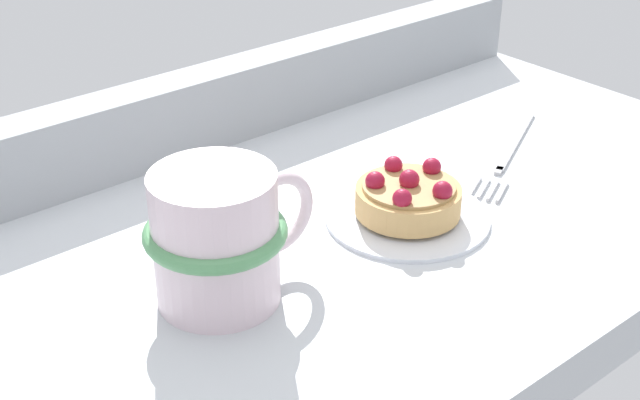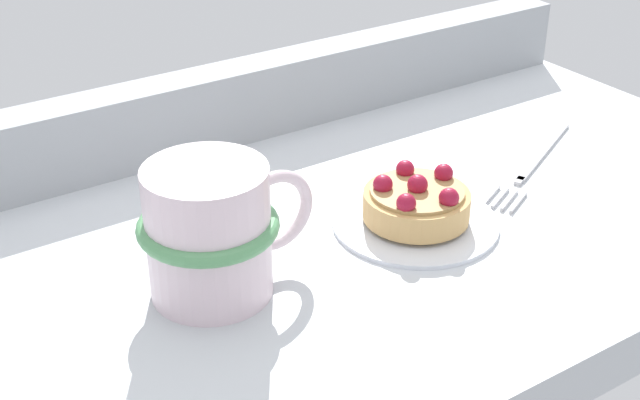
{
  "view_description": "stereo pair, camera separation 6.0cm",
  "coord_description": "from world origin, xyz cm",
  "px_view_note": "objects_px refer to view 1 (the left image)",
  "views": [
    {
      "loc": [
        -34.97,
        -42.35,
        33.59
      ],
      "look_at": [
        -1.06,
        -2.21,
        4.45
      ],
      "focal_mm": 50.13,
      "sensor_mm": 36.0,
      "label": 1
    },
    {
      "loc": [
        -30.18,
        -45.95,
        33.59
      ],
      "look_at": [
        -1.06,
        -2.21,
        4.45
      ],
      "focal_mm": 50.13,
      "sensor_mm": 36.0,
      "label": 2
    }
  ],
  "objects_px": {
    "raspberry_tart": "(408,196)",
    "coffee_mug": "(218,237)",
    "dessert_fork": "(508,153)",
    "dessert_plate": "(407,216)"
  },
  "relations": [
    {
      "from": "raspberry_tart",
      "to": "coffee_mug",
      "type": "distance_m",
      "value": 0.16
    },
    {
      "from": "coffee_mug",
      "to": "dessert_fork",
      "type": "height_order",
      "value": "coffee_mug"
    },
    {
      "from": "dessert_plate",
      "to": "raspberry_tart",
      "type": "bearing_deg",
      "value": -96.67
    },
    {
      "from": "raspberry_tart",
      "to": "coffee_mug",
      "type": "bearing_deg",
      "value": 177.52
    },
    {
      "from": "coffee_mug",
      "to": "dessert_fork",
      "type": "xyz_separation_m",
      "value": [
        0.3,
        0.01,
        -0.04
      ]
    },
    {
      "from": "raspberry_tart",
      "to": "dessert_fork",
      "type": "xyz_separation_m",
      "value": [
        0.14,
        0.02,
        -0.02
      ]
    },
    {
      "from": "coffee_mug",
      "to": "raspberry_tart",
      "type": "bearing_deg",
      "value": -2.48
    },
    {
      "from": "raspberry_tart",
      "to": "coffee_mug",
      "type": "relative_size",
      "value": 0.64
    },
    {
      "from": "raspberry_tart",
      "to": "dessert_fork",
      "type": "distance_m",
      "value": 0.14
    },
    {
      "from": "dessert_plate",
      "to": "coffee_mug",
      "type": "distance_m",
      "value": 0.17
    }
  ]
}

